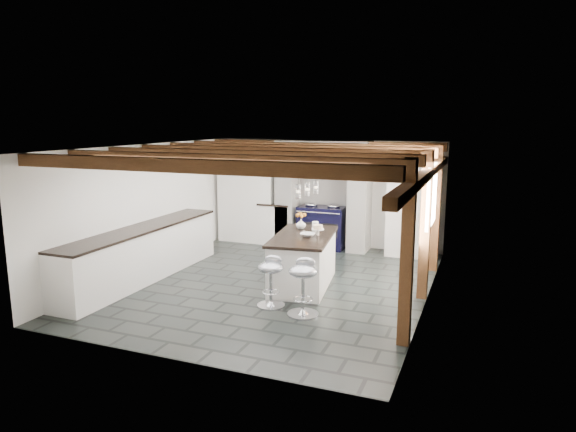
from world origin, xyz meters
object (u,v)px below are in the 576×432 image
at_px(range_cooker, 322,226).
at_px(bar_stool_near, 303,280).
at_px(kitchen_island, 303,260).
at_px(bar_stool_far, 271,275).

relative_size(range_cooker, bar_stool_near, 1.21).
distance_m(range_cooker, kitchen_island, 2.63).
height_order(range_cooker, bar_stool_far, range_cooker).
xyz_separation_m(range_cooker, bar_stool_near, (0.94, -3.84, 0.05)).
bearing_deg(bar_stool_near, range_cooker, 89.70).
xyz_separation_m(range_cooker, kitchen_island, (0.49, -2.58, -0.02)).
height_order(kitchen_island, bar_stool_far, kitchen_island).
xyz_separation_m(kitchen_island, bar_stool_near, (0.45, -1.25, 0.07)).
relative_size(kitchen_island, bar_stool_far, 2.42).
bearing_deg(bar_stool_near, kitchen_island, 95.57).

